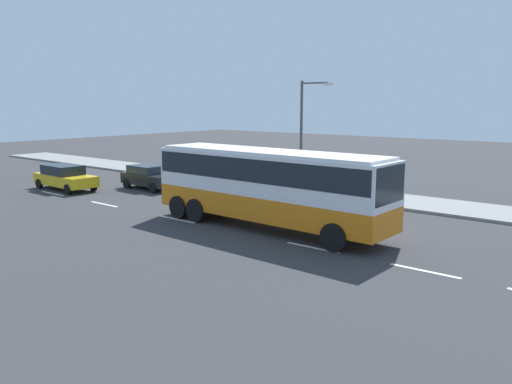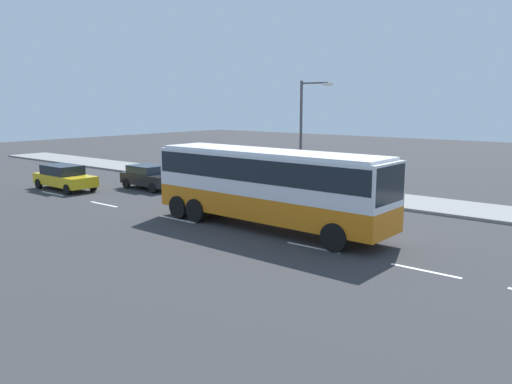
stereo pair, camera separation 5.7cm
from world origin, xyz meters
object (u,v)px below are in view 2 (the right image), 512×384
(car_black_sedan, at_px, (149,177))
(pedestrian_near_curb, at_px, (342,176))
(pedestrian_at_crossing, at_px, (352,180))
(car_yellow_taxi, at_px, (64,177))
(street_lamp, at_px, (304,129))
(coach_bus, at_px, (268,181))

(car_black_sedan, height_order, pedestrian_near_curb, pedestrian_near_curb)
(car_black_sedan, bearing_deg, pedestrian_at_crossing, 25.71)
(pedestrian_near_curb, xyz_separation_m, pedestrian_at_crossing, (1.21, -1.07, 0.01))
(car_black_sedan, xyz_separation_m, pedestrian_at_crossing, (11.86, 5.16, 0.32))
(car_yellow_taxi, bearing_deg, street_lamp, 31.41)
(coach_bus, distance_m, street_lamp, 8.60)
(pedestrian_near_curb, height_order, pedestrian_at_crossing, pedestrian_at_crossing)
(coach_bus, height_order, car_yellow_taxi, coach_bus)
(coach_bus, relative_size, car_yellow_taxi, 2.41)
(coach_bus, xyz_separation_m, street_lamp, (-3.26, 7.73, 1.87))
(coach_bus, height_order, street_lamp, street_lamp)
(street_lamp, bearing_deg, coach_bus, -67.10)
(pedestrian_near_curb, relative_size, street_lamp, 0.25)
(coach_bus, relative_size, car_black_sedan, 2.83)
(car_black_sedan, height_order, pedestrian_at_crossing, pedestrian_at_crossing)
(pedestrian_near_curb, relative_size, pedestrian_at_crossing, 0.99)
(car_black_sedan, bearing_deg, street_lamp, 26.49)
(coach_bus, distance_m, pedestrian_at_crossing, 8.82)
(car_black_sedan, xyz_separation_m, pedestrian_near_curb, (10.65, 6.23, 0.31))
(pedestrian_at_crossing, xyz_separation_m, street_lamp, (-2.67, -1.01, 2.90))
(coach_bus, bearing_deg, pedestrian_near_curb, 101.75)
(pedestrian_at_crossing, bearing_deg, pedestrian_near_curb, 91.86)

